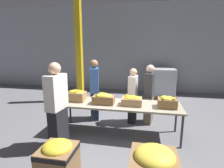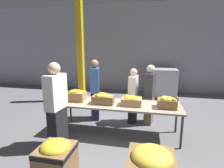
{
  "view_description": "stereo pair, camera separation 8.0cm",
  "coord_description": "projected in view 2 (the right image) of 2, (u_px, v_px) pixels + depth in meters",
  "views": [
    {
      "loc": [
        0.6,
        -3.86,
        2.05
      ],
      "look_at": [
        -0.2,
        0.29,
        1.16
      ],
      "focal_mm": 28.0,
      "sensor_mm": 36.0,
      "label": 1
    },
    {
      "loc": [
        0.68,
        -3.85,
        2.05
      ],
      "look_at": [
        -0.2,
        0.29,
        1.16
      ],
      "focal_mm": 28.0,
      "sensor_mm": 36.0,
      "label": 2
    }
  ],
  "objects": [
    {
      "name": "banana_box_1",
      "position": [
        103.0,
        99.0,
        4.04
      ],
      "size": [
        0.5,
        0.3,
        0.26
      ],
      "color": "olive",
      "rests_on": "sorting_table"
    },
    {
      "name": "pallet_stack_0",
      "position": [
        163.0,
        83.0,
        7.33
      ],
      "size": [
        1.13,
        1.13,
        1.19
      ],
      "color": "olive",
      "rests_on": "ground_plane"
    },
    {
      "name": "volunteer_1",
      "position": [
        95.0,
        90.0,
        4.95
      ],
      "size": [
        0.34,
        0.5,
        1.72
      ],
      "rotation": [
        0.0,
        0.0,
        -1.32
      ],
      "color": "#2D3856",
      "rests_on": "ground_plane"
    },
    {
      "name": "banana_box_2",
      "position": [
        132.0,
        100.0,
        3.95
      ],
      "size": [
        0.45,
        0.32,
        0.24
      ],
      "color": "tan",
      "rests_on": "sorting_table"
    },
    {
      "name": "wall_back",
      "position": [
        135.0,
        49.0,
        8.14
      ],
      "size": [
        16.0,
        0.08,
        4.0
      ],
      "color": "#9399A3",
      "rests_on": "ground_plane"
    },
    {
      "name": "support_pillar",
      "position": [
        80.0,
        49.0,
        6.51
      ],
      "size": [
        0.21,
        0.21,
        4.0
      ],
      "color": "gold",
      "rests_on": "ground_plane"
    },
    {
      "name": "ground_plane",
      "position": [
        118.0,
        133.0,
        4.24
      ],
      "size": [
        30.0,
        30.0,
        0.0
      ],
      "primitive_type": "plane",
      "color": "slate"
    },
    {
      "name": "banana_box_0",
      "position": [
        76.0,
        95.0,
        4.29
      ],
      "size": [
        0.44,
        0.32,
        0.28
      ],
      "color": "#A37A4C",
      "rests_on": "sorting_table"
    },
    {
      "name": "sorting_table",
      "position": [
        118.0,
        105.0,
        4.09
      ],
      "size": [
        2.88,
        0.85,
        0.76
      ],
      "color": "#9E937F",
      "rests_on": "ground_plane"
    },
    {
      "name": "volunteer_2",
      "position": [
        150.0,
        95.0,
        4.69
      ],
      "size": [
        0.3,
        0.47,
        1.61
      ],
      "rotation": [
        0.0,
        0.0,
        -1.79
      ],
      "color": "#6B604C",
      "rests_on": "ground_plane"
    },
    {
      "name": "banana_box_3",
      "position": [
        167.0,
        102.0,
        3.78
      ],
      "size": [
        0.4,
        0.35,
        0.26
      ],
      "color": "olive",
      "rests_on": "sorting_table"
    },
    {
      "name": "volunteer_3",
      "position": [
        57.0,
        107.0,
        3.51
      ],
      "size": [
        0.29,
        0.5,
        1.77
      ],
      "rotation": [
        0.0,
        0.0,
        1.46
      ],
      "color": "black",
      "rests_on": "ground_plane"
    },
    {
      "name": "volunteer_0",
      "position": [
        133.0,
        96.0,
        4.75
      ],
      "size": [
        0.25,
        0.42,
        1.51
      ],
      "rotation": [
        0.0,
        0.0,
        -1.68
      ],
      "color": "black",
      "rests_on": "ground_plane"
    },
    {
      "name": "donation_bin_0",
      "position": [
        56.0,
        160.0,
        2.69
      ],
      "size": [
        0.53,
        0.53,
        0.67
      ],
      "color": "olive",
      "rests_on": "ground_plane"
    }
  ]
}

